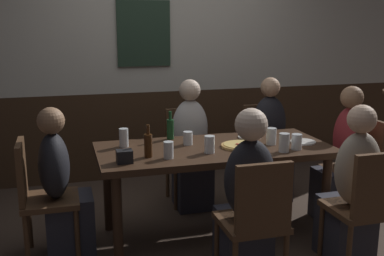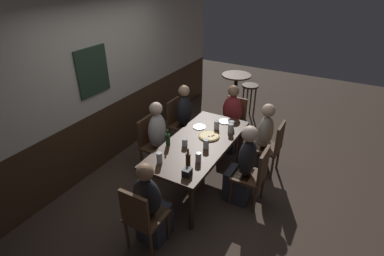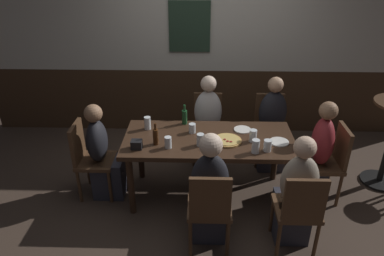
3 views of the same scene
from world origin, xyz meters
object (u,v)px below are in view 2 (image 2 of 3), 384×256
beer_bottle_brown (188,159)px  beer_glass_tall (159,158)px  dining_table (199,147)px  tumbler_water (206,144)px  chair_right_near (271,145)px  pizza (209,136)px  chair_head_east (234,119)px  person_right_near (261,143)px  tumbler_short (185,143)px  person_head_east (230,123)px  beer_glass_half (231,125)px  person_head_west (151,209)px  chair_head_west (142,216)px  person_mid_far (160,144)px  pint_glass_stout (231,129)px  beer_bottle_green (168,139)px  chair_mid_near (254,174)px  chair_right_far (179,121)px  plate_white_small (199,127)px  bar_stool (250,92)px  chair_mid_far (152,142)px  person_right_far (187,123)px  pint_glass_pale (198,157)px  side_bar_table (235,95)px  person_mid_near (243,170)px  highball_clear (217,126)px  condiment_caddy (187,172)px

beer_bottle_brown → beer_glass_tall: bearing=111.4°
dining_table → tumbler_water: 0.23m
chair_right_near → beer_glass_tall: size_ratio=6.07×
pizza → beer_bottle_brown: bearing=-174.0°
chair_head_east → person_right_near: size_ratio=0.76×
beer_glass_tall → tumbler_short: size_ratio=1.39×
person_head_east → beer_glass_half: person_head_east is taller
person_right_near → person_head_west: bearing=161.3°
chair_head_west → beer_glass_tall: size_ratio=6.07×
pizza → person_mid_far: bearing=104.9°
person_mid_far → pint_glass_stout: (0.46, -0.94, 0.30)m
pizza → beer_bottle_green: (-0.47, 0.40, 0.08)m
chair_mid_near → chair_right_far: same height
person_head_east → plate_white_small: person_head_east is taller
bar_stool → person_mid_far: bearing=168.4°
chair_head_west → beer_glass_tall: bearing=16.8°
dining_table → beer_glass_tall: 0.72m
chair_head_east → plate_white_small: size_ratio=4.64×
chair_right_far → pizza: 1.10m
chair_head_east → beer_glass_tall: beer_glass_tall is taller
chair_mid_far → beer_bottle_green: 0.65m
person_right_far → person_head_west: (-1.96, -0.66, -0.03)m
pizza → pint_glass_pale: (-0.61, -0.15, 0.04)m
bar_stool → side_bar_table: bearing=161.6°
person_mid_near → highball_clear: size_ratio=8.86×
person_right_near → tumbler_water: (-0.89, 0.51, 0.31)m
person_mid_near → pizza: size_ratio=3.92×
chair_right_near → beer_glass_half: size_ratio=7.38×
person_mid_far → pint_glass_stout: size_ratio=8.37×
beer_glass_half → bar_stool: bearing=11.2°
beer_bottle_brown → chair_mid_near: bearing=-51.4°
chair_head_west → person_right_far: person_right_far is taller
person_mid_near → person_right_far: 1.55m
chair_mid_far → highball_clear: bearing=-62.5°
beer_glass_tall → beer_bottle_green: 0.43m
person_right_far → tumbler_short: 1.15m
chair_right_near → person_head_west: person_head_west is taller
person_mid_near → tumbler_short: 0.86m
chair_mid_far → person_head_east: 1.42m
chair_mid_far → beer_glass_tall: 0.98m
tumbler_short → beer_glass_tall: bearing=171.9°
chair_head_east → person_mid_near: size_ratio=0.75×
dining_table → beer_glass_half: (0.58, -0.24, 0.13)m
chair_right_far → plate_white_small: (-0.42, -0.63, 0.25)m
pint_glass_stout → chair_mid_far: bearing=112.4°
chair_head_west → condiment_caddy: size_ratio=8.00×
person_right_near → beer_glass_half: (-0.22, 0.42, 0.30)m
dining_table → person_right_near: person_right_near is taller
person_head_west → tumbler_water: person_head_west is taller
person_head_east → pint_glass_stout: size_ratio=8.28×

